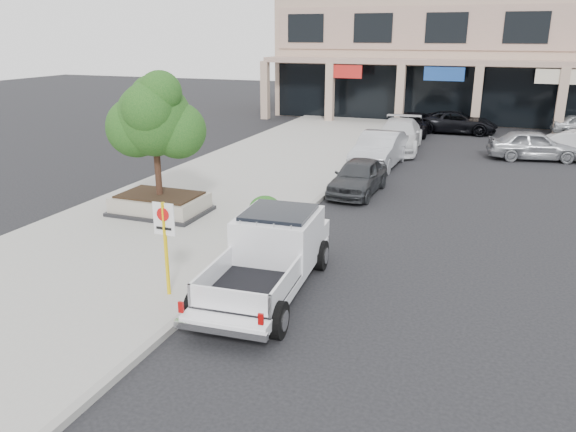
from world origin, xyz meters
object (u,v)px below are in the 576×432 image
(curb_car_a, at_px, (358,176))
(lot_car_a, at_px, (534,145))
(curb_car_b, at_px, (379,150))
(lot_car_d, at_px, (457,122))
(planter, at_px, (160,204))
(no_parking_sign, at_px, (165,236))
(curb_car_c, at_px, (398,135))
(pickup_truck, at_px, (266,259))
(planter_tree, at_px, (160,119))
(curb_car_d, at_px, (412,124))

(curb_car_a, relative_size, lot_car_a, 0.93)
(curb_car_b, bearing_deg, lot_car_d, 79.22)
(planter, distance_m, no_parking_sign, 6.73)
(curb_car_b, bearing_deg, curb_car_c, 90.53)
(planter, bearing_deg, pickup_truck, -36.46)
(planter, height_order, no_parking_sign, no_parking_sign)
(planter_tree, distance_m, curb_car_b, 11.79)
(pickup_truck, distance_m, lot_car_d, 26.06)
(curb_car_b, bearing_deg, pickup_truck, -86.38)
(planter_tree, distance_m, lot_car_a, 19.29)
(planter, relative_size, curb_car_b, 0.63)
(curb_car_a, height_order, curb_car_d, curb_car_a)
(no_parking_sign, bearing_deg, lot_car_a, 66.67)
(pickup_truck, height_order, lot_car_d, pickup_truck)
(pickup_truck, distance_m, curb_car_b, 14.62)
(curb_car_d, distance_m, lot_car_a, 8.71)
(planter_tree, relative_size, curb_car_c, 0.70)
(curb_car_c, height_order, lot_car_a, curb_car_c)
(pickup_truck, bearing_deg, no_parking_sign, -154.21)
(planter, xyz_separation_m, curb_car_a, (5.71, 5.39, 0.22))
(planter, xyz_separation_m, planter_tree, (0.13, 0.15, 2.94))
(curb_car_d, bearing_deg, lot_car_d, 33.66)
(planter_tree, relative_size, curb_car_a, 0.98)
(no_parking_sign, distance_m, curb_car_a, 11.07)
(curb_car_c, bearing_deg, no_parking_sign, -99.41)
(pickup_truck, height_order, lot_car_a, pickup_truck)
(planter, xyz_separation_m, curb_car_c, (5.65, 14.67, 0.36))
(planter_tree, relative_size, no_parking_sign, 1.74)
(planter, xyz_separation_m, pickup_truck, (5.81, -4.29, 0.44))
(no_parking_sign, xyz_separation_m, lot_car_d, (4.39, 27.12, -0.94))
(planter_tree, bearing_deg, lot_car_a, 49.76)
(no_parking_sign, bearing_deg, curb_car_a, 79.83)
(planter_tree, bearing_deg, curb_car_c, 69.20)
(planter_tree, distance_m, no_parking_sign, 6.92)
(planter, xyz_separation_m, lot_car_a, (12.48, 14.74, 0.28))
(planter_tree, height_order, pickup_truck, planter_tree)
(pickup_truck, relative_size, curb_car_c, 1.02)
(planter, distance_m, curb_car_c, 15.72)
(no_parking_sign, height_order, curb_car_c, no_parking_sign)
(planter_tree, height_order, lot_car_d, planter_tree)
(planter, distance_m, curb_car_a, 7.86)
(planter_tree, height_order, curb_car_d, planter_tree)
(no_parking_sign, xyz_separation_m, lot_car_a, (8.71, 20.20, -0.88))
(curb_car_c, bearing_deg, lot_car_a, -3.43)
(curb_car_b, distance_m, curb_car_c, 4.34)
(curb_car_b, height_order, curb_car_d, curb_car_b)
(lot_car_d, bearing_deg, curb_car_c, 159.14)
(lot_car_a, bearing_deg, curb_car_c, 79.99)
(pickup_truck, height_order, curb_car_c, pickup_truck)
(pickup_truck, relative_size, lot_car_d, 1.17)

